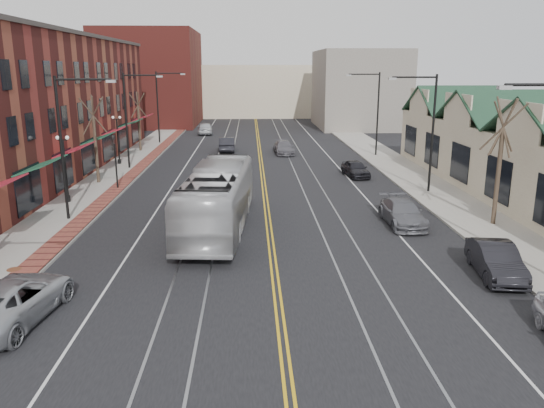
{
  "coord_description": "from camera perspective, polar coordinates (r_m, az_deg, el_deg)",
  "views": [
    {
      "loc": [
        -0.99,
        -13.79,
        8.57
      ],
      "look_at": [
        0.06,
        11.66,
        2.0
      ],
      "focal_mm": 35.0,
      "sensor_mm": 36.0,
      "label": 1
    }
  ],
  "objects": [
    {
      "name": "sidewalk_right",
      "position": [
        37.18,
        18.15,
        0.53
      ],
      "size": [
        4.0,
        120.0,
        0.15
      ],
      "primitive_type": "cube",
      "color": "gray",
      "rests_on": "ground"
    },
    {
      "name": "tree_right_mid",
      "position": [
        31.26,
        23.3,
        4.42
      ],
      "size": [
        1.9,
        1.46,
        6.93
      ],
      "color": "#382B21",
      "rests_on": "sidewalk_right"
    },
    {
      "name": "distant_car_right",
      "position": [
        54.3,
        1.27,
        6.08
      ],
      "size": [
        2.11,
        4.62,
        1.31
      ],
      "primitive_type": "imported",
      "rotation": [
        0.0,
        0.0,
        0.06
      ],
      "color": "slate",
      "rests_on": "ground"
    },
    {
      "name": "streetlight_l_3",
      "position": [
        62.7,
        -11.82,
        10.93
      ],
      "size": [
        3.33,
        0.25,
        8.0
      ],
      "color": "black",
      "rests_on": "sidewalk_left"
    },
    {
      "name": "parked_car_d",
      "position": [
        43.35,
        8.98,
        3.78
      ],
      "size": [
        2.02,
        4.04,
        1.32
      ],
      "primitive_type": "imported",
      "rotation": [
        0.0,
        0.0,
        0.12
      ],
      "color": "black",
      "rests_on": "ground"
    },
    {
      "name": "manhole_far",
      "position": [
        25.49,
        -25.99,
        -6.34
      ],
      "size": [
        0.6,
        0.6,
        0.02
      ],
      "primitive_type": "cylinder",
      "color": "#592D19",
      "rests_on": "sidewalk_left"
    },
    {
      "name": "tree_left_near",
      "position": [
        41.73,
        -18.5,
        6.76
      ],
      "size": [
        1.78,
        1.37,
        6.48
      ],
      "color": "#382B21",
      "rests_on": "sidewalk_left"
    },
    {
      "name": "building_left",
      "position": [
        44.69,
        -26.48,
        9.04
      ],
      "size": [
        10.0,
        50.0,
        11.0
      ],
      "primitive_type": "cube",
      "color": "maroon",
      "rests_on": "ground"
    },
    {
      "name": "traffic_signal",
      "position": [
        39.48,
        -16.49,
        4.8
      ],
      "size": [
        0.18,
        0.15,
        3.8
      ],
      "color": "black",
      "rests_on": "sidewalk_left"
    },
    {
      "name": "backdrop_mid",
      "position": [
        98.88,
        -1.84,
        12.1
      ],
      "size": [
        22.0,
        14.0,
        9.0
      ],
      "primitive_type": "cube",
      "color": "#C4B397",
      "rests_on": "ground"
    },
    {
      "name": "distant_car_far",
      "position": [
        71.29,
        -7.2,
        8.1
      ],
      "size": [
        2.27,
        4.83,
        1.6
      ],
      "primitive_type": "imported",
      "rotation": [
        0.0,
        0.0,
        3.22
      ],
      "color": "#B8BBC0",
      "rests_on": "ground"
    },
    {
      "name": "streetlight_l_2",
      "position": [
        47.01,
        -14.93,
        9.66
      ],
      "size": [
        3.33,
        0.25,
        8.0
      ],
      "color": "black",
      "rests_on": "sidewalk_left"
    },
    {
      "name": "lamppost_l_3",
      "position": [
        49.64,
        -16.23,
        6.52
      ],
      "size": [
        0.84,
        0.28,
        4.27
      ],
      "color": "black",
      "rests_on": "sidewalk_left"
    },
    {
      "name": "building_right",
      "position": [
        39.26,
        26.65,
        3.74
      ],
      "size": [
        8.0,
        36.0,
        4.6
      ],
      "primitive_type": "cube",
      "color": "#C4B397",
      "rests_on": "ground"
    },
    {
      "name": "parked_car_c",
      "position": [
        30.55,
        13.85,
        -0.92
      ],
      "size": [
        1.92,
        4.73,
        1.37
      ],
      "primitive_type": "imported",
      "rotation": [
        0.0,
        0.0,
        0.0
      ],
      "color": "slate",
      "rests_on": "ground"
    },
    {
      "name": "parked_car_b",
      "position": [
        24.31,
        22.94,
        -5.59
      ],
      "size": [
        2.07,
        4.48,
        1.42
      ],
      "primitive_type": "imported",
      "rotation": [
        0.0,
        0.0,
        -0.13
      ],
      "color": "black",
      "rests_on": "ground"
    },
    {
      "name": "distant_car_left",
      "position": [
        56.33,
        -4.85,
        6.43
      ],
      "size": [
        1.69,
        4.58,
        1.5
      ],
      "primitive_type": "imported",
      "rotation": [
        0.0,
        0.0,
        3.17
      ],
      "color": "black",
      "rests_on": "ground"
    },
    {
      "name": "transit_bus",
      "position": [
        28.78,
        -5.87,
        0.6
      ],
      "size": [
        3.8,
        12.46,
        3.42
      ],
      "primitive_type": "imported",
      "rotation": [
        0.0,
        0.0,
        3.07
      ],
      "color": "#BDBDBF",
      "rests_on": "ground"
    },
    {
      "name": "sidewalk_left",
      "position": [
        36.54,
        -19.84,
        0.15
      ],
      "size": [
        4.0,
        120.0,
        0.15
      ],
      "primitive_type": "cube",
      "color": "gray",
      "rests_on": "ground"
    },
    {
      "name": "backdrop_left",
      "position": [
        85.14,
        -12.87,
        13.06
      ],
      "size": [
        14.0,
        18.0,
        14.0
      ],
      "primitive_type": "cube",
      "color": "maroon",
      "rests_on": "ground"
    },
    {
      "name": "ground",
      "position": [
        16.27,
        1.55,
        -17.34
      ],
      "size": [
        160.0,
        160.0,
        0.0
      ],
      "primitive_type": "plane",
      "color": "black",
      "rests_on": "ground"
    },
    {
      "name": "streetlight_r_1",
      "position": [
        37.92,
        16.33,
        8.53
      ],
      "size": [
        3.33,
        0.25,
        8.0
      ],
      "color": "black",
      "rests_on": "sidewalk_right"
    },
    {
      "name": "lamppost_l_2",
      "position": [
        36.35,
        -21.33,
        3.38
      ],
      "size": [
        0.84,
        0.28,
        4.27
      ],
      "color": "black",
      "rests_on": "sidewalk_left"
    },
    {
      "name": "parked_suv",
      "position": [
        20.75,
        -26.12,
        -9.23
      ],
      "size": [
        3.24,
        5.73,
        1.51
      ],
      "primitive_type": "imported",
      "rotation": [
        0.0,
        0.0,
        3.0
      ],
      "color": "#ACAEB3",
      "rests_on": "ground"
    },
    {
      "name": "streetlight_r_2",
      "position": [
        53.29,
        10.87,
        10.4
      ],
      "size": [
        3.33,
        0.25,
        8.0
      ],
      "color": "black",
      "rests_on": "sidewalk_right"
    },
    {
      "name": "backdrop_right",
      "position": [
        80.45,
        9.3,
        12.1
      ],
      "size": [
        12.0,
        16.0,
        11.0
      ],
      "primitive_type": "cube",
      "color": "slate",
      "rests_on": "ground"
    },
    {
      "name": "streetlight_l_1",
      "position": [
        31.64,
        -21.06,
        7.08
      ],
      "size": [
        3.33,
        0.25,
        8.0
      ],
      "color": "black",
      "rests_on": "sidewalk_left"
    },
    {
      "name": "tree_left_far",
      "position": [
        57.21,
        -14.14,
        8.73
      ],
      "size": [
        1.66,
        1.28,
        6.02
      ],
      "color": "#382B21",
      "rests_on": "sidewalk_left"
    }
  ]
}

